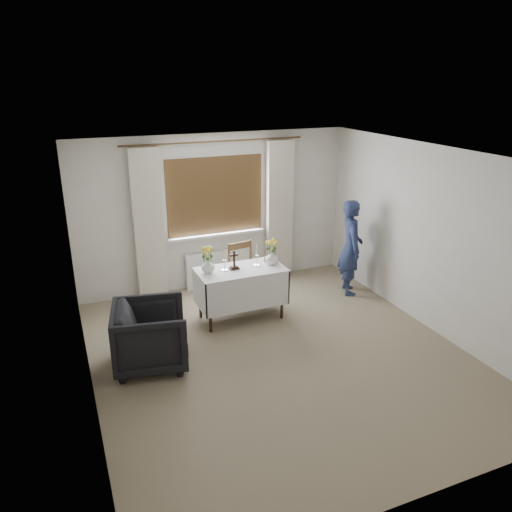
{
  "coord_description": "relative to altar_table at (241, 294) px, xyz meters",
  "views": [
    {
      "loc": [
        -2.37,
        -4.96,
        3.36
      ],
      "look_at": [
        0.07,
        0.95,
        1.0
      ],
      "focal_mm": 35.0,
      "sensor_mm": 36.0,
      "label": 1
    }
  ],
  "objects": [
    {
      "name": "person",
      "position": [
        1.94,
        0.19,
        0.39
      ],
      "size": [
        0.54,
        0.65,
        1.53
      ],
      "primitive_type": "imported",
      "rotation": [
        0.0,
        0.0,
        1.23
      ],
      "color": "navy",
      "rests_on": "ground"
    },
    {
      "name": "flower_vase_right",
      "position": [
        0.48,
        0.01,
        0.48
      ],
      "size": [
        0.25,
        0.25,
        0.2
      ],
      "primitive_type": "imported",
      "rotation": [
        0.0,
        0.0,
        0.41
      ],
      "color": "silver",
      "rests_on": "altar_table"
    },
    {
      "name": "wooden_chair",
      "position": [
        0.25,
        0.43,
        0.09
      ],
      "size": [
        0.5,
        0.5,
        0.95
      ],
      "primitive_type": null,
      "rotation": [
        0.0,
        0.0,
        0.14
      ],
      "color": "#4E3A1B",
      "rests_on": "ground"
    },
    {
      "name": "armchair",
      "position": [
        -1.44,
        -0.75,
        0.01
      ],
      "size": [
        1.01,
        0.99,
        0.79
      ],
      "primitive_type": "imported",
      "rotation": [
        0.0,
        0.0,
        1.38
      ],
      "color": "black",
      "rests_on": "ground"
    },
    {
      "name": "wooden_cross",
      "position": [
        -0.08,
        0.03,
        0.52
      ],
      "size": [
        0.14,
        0.1,
        0.28
      ],
      "primitive_type": null,
      "rotation": [
        0.0,
        0.0,
        0.07
      ],
      "color": "black",
      "rests_on": "altar_table"
    },
    {
      "name": "flower_vase_left",
      "position": [
        -0.46,
        0.05,
        0.48
      ],
      "size": [
        0.23,
        0.23,
        0.2
      ],
      "primitive_type": "imported",
      "rotation": [
        0.0,
        0.0,
        0.26
      ],
      "color": "silver",
      "rests_on": "altar_table"
    },
    {
      "name": "ground",
      "position": [
        0.08,
        -1.15,
        -0.38
      ],
      "size": [
        5.0,
        5.0,
        0.0
      ],
      "primitive_type": "plane",
      "color": "gray",
      "rests_on": "ground"
    },
    {
      "name": "candlestick_right",
      "position": [
        0.26,
        0.04,
        0.54
      ],
      "size": [
        0.11,
        0.11,
        0.32
      ],
      "primitive_type": null,
      "rotation": [
        0.0,
        0.0,
        -0.31
      ],
      "color": "silver",
      "rests_on": "altar_table"
    },
    {
      "name": "altar_table",
      "position": [
        0.0,
        0.0,
        0.0
      ],
      "size": [
        1.24,
        0.64,
        0.76
      ],
      "primitive_type": "cube",
      "color": "white",
      "rests_on": "ground"
    },
    {
      "name": "wicker_basket",
      "position": [
        0.52,
        0.14,
        0.42
      ],
      "size": [
        0.22,
        0.22,
        0.07
      ],
      "primitive_type": "cylinder",
      "rotation": [
        0.0,
        0.0,
        -0.27
      ],
      "color": "olive",
      "rests_on": "altar_table"
    },
    {
      "name": "radiator",
      "position": [
        0.08,
        1.27,
        -0.08
      ],
      "size": [
        1.1,
        0.1,
        0.6
      ],
      "primitive_type": "cube",
      "color": "silver",
      "rests_on": "ground"
    },
    {
      "name": "candlestick_left",
      "position": [
        -0.22,
        0.04,
        0.54
      ],
      "size": [
        0.1,
        0.1,
        0.32
      ],
      "primitive_type": null,
      "rotation": [
        0.0,
        0.0,
        -0.06
      ],
      "color": "silver",
      "rests_on": "altar_table"
    }
  ]
}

